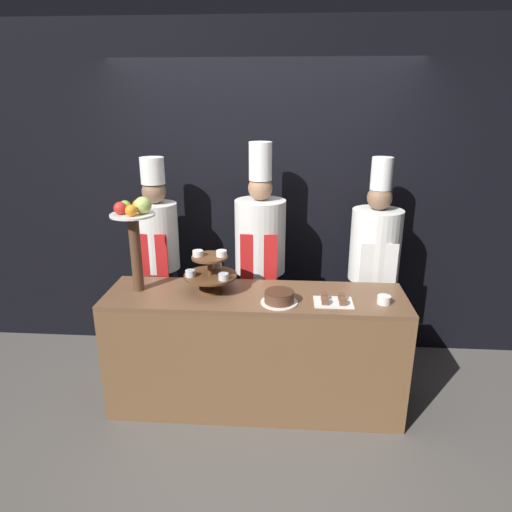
{
  "coord_description": "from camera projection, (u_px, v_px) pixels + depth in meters",
  "views": [
    {
      "loc": [
        0.21,
        -2.63,
        2.18
      ],
      "look_at": [
        0.0,
        0.38,
        1.15
      ],
      "focal_mm": 32.0,
      "sensor_mm": 36.0,
      "label": 1
    }
  ],
  "objects": [
    {
      "name": "cake_square_tray",
      "position": [
        333.0,
        301.0,
        3.05
      ],
      "size": [
        0.26,
        0.19,
        0.05
      ],
      "color": "white",
      "rests_on": "buffet_counter"
    },
    {
      "name": "cake_round",
      "position": [
        279.0,
        297.0,
        3.04
      ],
      "size": [
        0.25,
        0.25,
        0.08
      ],
      "color": "white",
      "rests_on": "buffet_counter"
    },
    {
      "name": "chef_center_left",
      "position": [
        260.0,
        254.0,
        3.69
      ],
      "size": [
        0.4,
        0.4,
        1.89
      ],
      "color": "#38332D",
      "rests_on": "ground_plane"
    },
    {
      "name": "fruit_pedestal",
      "position": [
        135.0,
        226.0,
        3.11
      ],
      "size": [
        0.3,
        0.3,
        0.67
      ],
      "color": "brown",
      "rests_on": "buffet_counter"
    },
    {
      "name": "buffet_counter",
      "position": [
        255.0,
        351.0,
        3.33
      ],
      "size": [
        2.1,
        0.56,
        0.9
      ],
      "color": "brown",
      "rests_on": "ground_plane"
    },
    {
      "name": "wall_back",
      "position": [
        263.0,
        196.0,
        3.92
      ],
      "size": [
        10.0,
        0.06,
        2.8
      ],
      "color": "black",
      "rests_on": "ground_plane"
    },
    {
      "name": "ground_plane",
      "position": [
        252.0,
        427.0,
        3.21
      ],
      "size": [
        14.0,
        14.0,
        0.0
      ],
      "primitive_type": "plane",
      "color": "#5B5651"
    },
    {
      "name": "chef_center_right",
      "position": [
        374.0,
        263.0,
        3.64
      ],
      "size": [
        0.39,
        0.39,
        1.78
      ],
      "color": "black",
      "rests_on": "ground_plane"
    },
    {
      "name": "tiered_stand",
      "position": [
        210.0,
        271.0,
        3.19
      ],
      "size": [
        0.37,
        0.37,
        0.3
      ],
      "color": "brown",
      "rests_on": "buffet_counter"
    },
    {
      "name": "cup_white",
      "position": [
        384.0,
        300.0,
        3.03
      ],
      "size": [
        0.09,
        0.09,
        0.06
      ],
      "color": "white",
      "rests_on": "buffet_counter"
    },
    {
      "name": "chef_left",
      "position": [
        158.0,
        253.0,
        3.75
      ],
      "size": [
        0.34,
        0.34,
        1.77
      ],
      "color": "#28282D",
      "rests_on": "ground_plane"
    }
  ]
}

